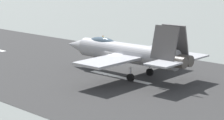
# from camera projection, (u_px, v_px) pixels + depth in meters

# --- Properties ---
(ground_plane) EXTENTS (400.00, 400.00, 0.00)m
(ground_plane) POSITION_uv_depth(u_px,v_px,m) (113.00, 76.00, 43.77)
(ground_plane) COLOR slate
(runway_strip) EXTENTS (240.00, 26.00, 0.02)m
(runway_strip) POSITION_uv_depth(u_px,v_px,m) (113.00, 76.00, 43.76)
(runway_strip) COLOR #2E2E2E
(runway_strip) RESTS_ON ground
(fighter_jet) EXTENTS (16.36, 14.30, 5.68)m
(fighter_jet) POSITION_uv_depth(u_px,v_px,m) (126.00, 52.00, 43.46)
(fighter_jet) COLOR #96979C
(fighter_jet) RESTS_ON ground
(crew_person) EXTENTS (0.69, 0.36, 1.56)m
(crew_person) POSITION_uv_depth(u_px,v_px,m) (103.00, 41.00, 62.07)
(crew_person) COLOR #1E2338
(crew_person) RESTS_ON ground
(marker_cone_mid) EXTENTS (0.44, 0.44, 0.55)m
(marker_cone_mid) POSITION_uv_depth(u_px,v_px,m) (148.00, 53.00, 55.17)
(marker_cone_mid) COLOR orange
(marker_cone_mid) RESTS_ON ground
(marker_cone_far) EXTENTS (0.44, 0.44, 0.55)m
(marker_cone_far) POSITION_uv_depth(u_px,v_px,m) (83.00, 42.00, 63.62)
(marker_cone_far) COLOR orange
(marker_cone_far) RESTS_ON ground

